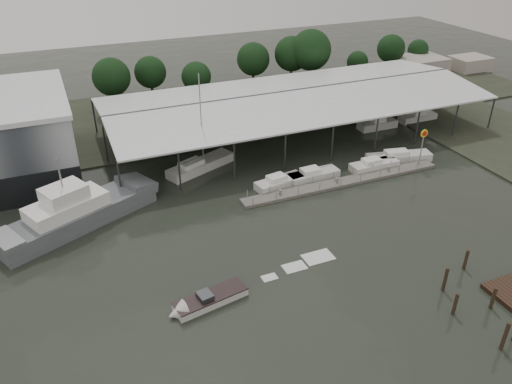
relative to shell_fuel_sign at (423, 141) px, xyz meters
name	(u,v)px	position (x,y,z in m)	size (l,w,h in m)	color
ground	(269,254)	(-27.00, -9.99, -3.93)	(200.00, 200.00, 0.00)	#242921
land_strip_far	(168,117)	(-27.00, 32.01, -3.83)	(140.00, 30.00, 0.30)	#333729
covered_boat_shed	(295,94)	(-10.00, 18.01, 2.20)	(58.24, 24.00, 6.96)	white
floating_dock	(343,182)	(-12.00, 0.01, -3.72)	(28.00, 2.00, 1.40)	slate
shell_fuel_sign	(423,141)	(0.00, 0.00, 0.00)	(1.10, 0.18, 5.55)	gray
distant_commercial_buildings	(435,66)	(32.03, 34.70, -2.08)	(22.00, 8.00, 4.00)	#A0968C
grey_trawler	(79,211)	(-44.20, 3.49, -2.35)	(18.83, 12.08, 8.84)	slate
white_sailboat	(200,165)	(-27.82, 11.03, -3.28)	(10.32, 6.33, 13.33)	silver
speedboat_underway	(205,301)	(-35.47, -14.68, -3.53)	(18.36, 5.03, 2.00)	silver
moored_cruiser_0	(279,182)	(-19.91, 2.55, -3.31)	(6.89, 3.27, 1.70)	silver
moored_cruiser_1	(313,175)	(-15.02, 2.62, -3.31)	(7.01, 2.47, 1.70)	silver
moored_cruiser_2	(374,165)	(-6.03, 1.95, -3.31)	(6.86, 2.24, 1.70)	silver
moored_cruiser_3	(398,157)	(-1.34, 2.77, -3.31)	(9.44, 4.16, 1.70)	silver
mooring_pilings	(479,303)	(-13.65, -24.80, -3.01)	(5.75, 9.51, 3.41)	#38291C
horizon_tree_line	(271,59)	(-5.15, 37.73, 2.37)	(70.41, 11.03, 11.53)	#2F1F14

